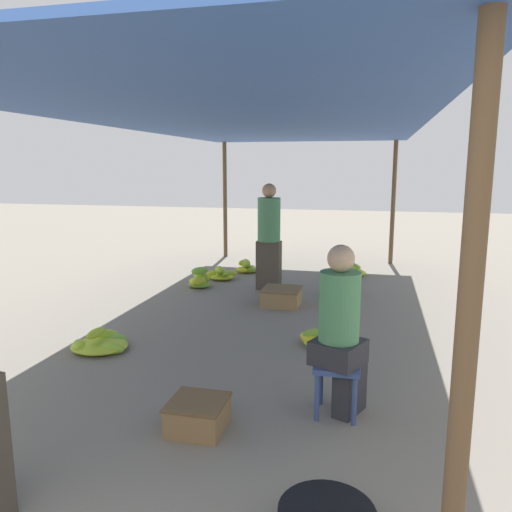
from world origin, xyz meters
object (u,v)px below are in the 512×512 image
(crate_near, at_px, (198,415))
(banana_pile_left_3, at_px, (247,267))
(banana_pile_left_1, at_px, (199,280))
(shopper_walking_mid, at_px, (269,235))
(banana_pile_right_0, at_px, (353,271))
(crate_mid, at_px, (282,297))
(banana_pile_left_2, at_px, (221,274))
(banana_pile_right_2, at_px, (342,288))
(banana_pile_right_1, at_px, (322,339))
(stool, at_px, (337,373))
(vendor_seated, at_px, (341,328))
(banana_pile_left_0, at_px, (101,343))

(crate_near, bearing_deg, banana_pile_left_3, 100.80)
(banana_pile_left_1, height_order, shopper_walking_mid, shopper_walking_mid)
(banana_pile_left_1, xyz_separation_m, banana_pile_left_3, (0.44, 1.24, -0.03))
(banana_pile_right_0, height_order, crate_mid, crate_mid)
(crate_mid, bearing_deg, banana_pile_left_2, 134.91)
(banana_pile_right_0, relative_size, banana_pile_right_2, 0.79)
(banana_pile_left_3, bearing_deg, banana_pile_right_1, -63.37)
(banana_pile_right_0, height_order, banana_pile_right_1, banana_pile_right_1)
(stool, distance_m, vendor_seated, 0.35)
(stool, distance_m, shopper_walking_mid, 3.95)
(banana_pile_left_3, xyz_separation_m, crate_near, (1.00, -5.25, 0.02))
(banana_pile_left_0, height_order, shopper_walking_mid, shopper_walking_mid)
(banana_pile_left_3, relative_size, crate_mid, 0.87)
(stool, height_order, crate_near, stool)
(shopper_walking_mid, bearing_deg, crate_mid, -66.42)
(vendor_seated, bearing_deg, stool, -155.66)
(banana_pile_right_1, bearing_deg, banana_pile_right_2, 88.48)
(banana_pile_right_1, distance_m, banana_pile_right_2, 2.18)
(crate_near, bearing_deg, banana_pile_left_2, 105.50)
(banana_pile_right_2, distance_m, crate_near, 4.12)
(banana_pile_left_1, relative_size, crate_mid, 0.98)
(banana_pile_left_1, xyz_separation_m, crate_mid, (1.42, -0.67, -0.00))
(banana_pile_left_0, relative_size, banana_pile_right_1, 1.16)
(stool, relative_size, banana_pile_left_0, 0.65)
(crate_mid, height_order, shopper_walking_mid, shopper_walking_mid)
(banana_pile_left_3, bearing_deg, shopper_walking_mid, -60.15)
(banana_pile_right_2, bearing_deg, banana_pile_left_2, 164.64)
(stool, xyz_separation_m, banana_pile_right_0, (-0.11, 4.95, -0.24))
(banana_pile_left_0, bearing_deg, crate_near, -39.82)
(vendor_seated, relative_size, banana_pile_left_2, 2.46)
(banana_pile_left_2, distance_m, banana_pile_right_1, 3.37)
(banana_pile_left_2, xyz_separation_m, banana_pile_right_1, (1.97, -2.73, -0.01))
(stool, xyz_separation_m, banana_pile_right_2, (-0.20, 3.59, -0.22))
(vendor_seated, relative_size, banana_pile_right_2, 2.19)
(banana_pile_left_0, bearing_deg, banana_pile_right_2, 50.83)
(stool, bearing_deg, banana_pile_right_1, 100.33)
(vendor_seated, relative_size, banana_pile_right_1, 2.40)
(banana_pile_right_0, height_order, crate_near, crate_near)
(banana_pile_left_1, distance_m, banana_pile_left_3, 1.31)
(banana_pile_left_0, height_order, crate_mid, same)
(crate_near, height_order, crate_mid, crate_mid)
(banana_pile_left_2, relative_size, shopper_walking_mid, 0.33)
(banana_pile_left_0, xyz_separation_m, banana_pile_right_0, (2.36, 4.14, 0.03))
(vendor_seated, height_order, banana_pile_left_1, vendor_seated)
(vendor_seated, height_order, crate_near, vendor_seated)
(banana_pile_right_1, bearing_deg, banana_pile_left_1, 134.90)
(shopper_walking_mid, bearing_deg, banana_pile_right_2, -4.95)
(crate_near, distance_m, crate_mid, 3.35)
(stool, xyz_separation_m, shopper_walking_mid, (-1.32, 3.69, 0.51))
(banana_pile_left_3, bearing_deg, banana_pile_right_2, -34.42)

